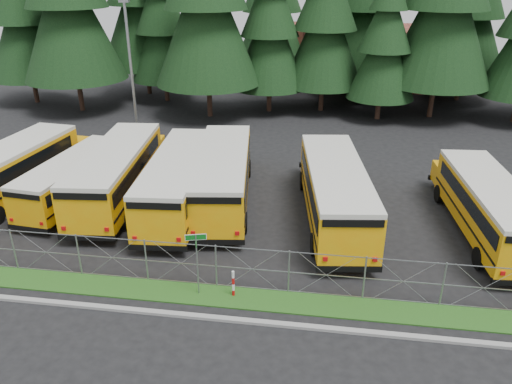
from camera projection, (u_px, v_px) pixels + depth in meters
ground at (244, 275)px, 21.70m from camera, size 120.00×120.00×0.00m
curb at (231, 319)px, 18.89m from camera, size 50.00×0.25×0.12m
grass_verge at (237, 298)px, 20.16m from camera, size 50.00×1.40×0.06m
chainlink_fence at (240, 268)px, 20.39m from camera, size 44.00×0.10×2.00m
brick_building at (356, 55)px, 55.63m from camera, size 22.00×10.00×6.00m
bus_0 at (15, 172)px, 28.48m from camera, size 3.88×11.76×3.03m
bus_1 at (77, 179)px, 28.12m from camera, size 3.29×10.01×2.58m
bus_2 at (119, 174)px, 28.04m from camera, size 3.94×12.16×3.13m
bus_3 at (180, 181)px, 27.15m from camera, size 3.72×11.94×3.08m
bus_4 at (224, 177)px, 27.66m from camera, size 4.32×12.13×3.11m
bus_6 at (334, 193)px, 25.70m from camera, size 4.41×12.37×3.17m
bus_east at (485, 208)px, 24.43m from camera, size 3.42×11.24×2.90m
street_sign at (197, 252)px, 19.60m from camera, size 0.82×0.54×2.81m
striped_bollard at (233, 284)px, 20.06m from camera, size 0.11×0.11×1.20m
light_standard at (131, 70)px, 35.29m from camera, size 0.70×0.35×10.14m
conifer_0 at (21, 14)px, 45.34m from camera, size 7.34×7.34×16.23m
conifer_2 at (162, 25)px, 46.38m from camera, size 6.41×6.41×14.17m
conifer_4 at (270, 28)px, 42.79m from camera, size 6.62×6.62×14.63m
conifer_5 at (326, 20)px, 42.75m from camera, size 7.13×7.13×15.77m
conifer_6 at (385, 44)px, 40.87m from camera, size 5.75×5.75×12.71m
conifer_11 at (272, 3)px, 50.41m from camera, size 7.89×7.89×17.45m
conifer_12 at (367, 0)px, 46.74m from camera, size 8.34×8.34×18.45m
conifer_13 at (472, 8)px, 45.91m from camera, size 7.80×7.80×17.24m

